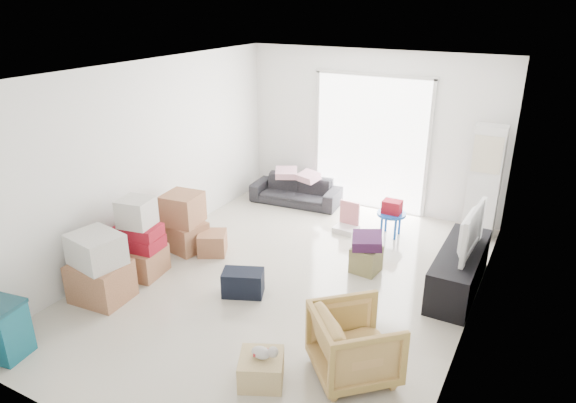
% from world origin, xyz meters
% --- Properties ---
extents(room_shell, '(4.98, 6.48, 3.18)m').
position_xyz_m(room_shell, '(0.00, 0.00, 1.35)').
color(room_shell, beige).
rests_on(room_shell, ground).
extents(sliding_door, '(2.10, 0.04, 2.33)m').
position_xyz_m(sliding_door, '(0.00, 2.98, 1.24)').
color(sliding_door, white).
rests_on(sliding_door, room_shell).
extents(ac_tower, '(0.45, 0.30, 1.75)m').
position_xyz_m(ac_tower, '(1.95, 2.65, 0.88)').
color(ac_tower, silver).
rests_on(ac_tower, room_shell).
extents(tv_console, '(0.49, 1.63, 0.54)m').
position_xyz_m(tv_console, '(2.00, 0.88, 0.27)').
color(tv_console, black).
rests_on(tv_console, room_shell).
extents(television, '(0.62, 1.02, 0.13)m').
position_xyz_m(television, '(2.00, 0.88, 0.61)').
color(television, black).
rests_on(television, tv_console).
extents(sofa, '(1.62, 0.61, 0.62)m').
position_xyz_m(sofa, '(-1.17, 2.50, 0.31)').
color(sofa, '#2A2B30').
rests_on(sofa, room_shell).
extents(pillow_left, '(0.48, 0.44, 0.12)m').
position_xyz_m(pillow_left, '(-1.35, 2.47, 0.68)').
color(pillow_left, '#E4A6BA').
rests_on(pillow_left, sofa).
extents(pillow_right, '(0.45, 0.41, 0.13)m').
position_xyz_m(pillow_right, '(-0.91, 2.47, 0.68)').
color(pillow_right, '#E4A6BA').
rests_on(pillow_right, sofa).
extents(armchair, '(1.04, 1.04, 0.78)m').
position_xyz_m(armchair, '(1.43, -1.25, 0.39)').
color(armchair, tan).
rests_on(armchair, room_shell).
extents(box_stack_a, '(0.70, 0.59, 0.87)m').
position_xyz_m(box_stack_a, '(-1.80, -1.45, 0.42)').
color(box_stack_a, '#AC6F4D').
rests_on(box_stack_a, room_shell).
extents(box_stack_b, '(0.62, 0.60, 1.08)m').
position_xyz_m(box_stack_b, '(-1.80, -0.74, 0.47)').
color(box_stack_b, '#AC6F4D').
rests_on(box_stack_b, room_shell).
extents(box_stack_c, '(0.65, 0.57, 0.86)m').
position_xyz_m(box_stack_c, '(-1.77, 0.11, 0.42)').
color(box_stack_c, '#AC6F4D').
rests_on(box_stack_c, room_shell).
extents(loose_box, '(0.52, 0.52, 0.32)m').
position_xyz_m(loose_box, '(-1.33, 0.19, 0.16)').
color(loose_box, '#AC6F4D').
rests_on(loose_box, room_shell).
extents(duffel_bag, '(0.58, 0.47, 0.32)m').
position_xyz_m(duffel_bag, '(-0.33, -0.54, 0.16)').
color(duffel_bag, black).
rests_on(duffel_bag, room_shell).
extents(ottoman, '(0.38, 0.38, 0.35)m').
position_xyz_m(ottoman, '(0.81, 0.75, 0.18)').
color(ottoman, '#8D8752').
rests_on(ottoman, room_shell).
extents(blanket, '(0.50, 0.50, 0.14)m').
position_xyz_m(blanket, '(0.81, 0.75, 0.42)').
color(blanket, '#411B43').
rests_on(blanket, ottoman).
extents(kids_table, '(0.44, 0.44, 0.58)m').
position_xyz_m(kids_table, '(0.75, 1.99, 0.41)').
color(kids_table, '#134AAF').
rests_on(kids_table, room_shell).
extents(toy_walker, '(0.37, 0.33, 0.47)m').
position_xyz_m(toy_walker, '(0.10, 1.83, 0.13)').
color(toy_walker, silver).
rests_on(toy_walker, room_shell).
extents(wood_crate, '(0.56, 0.56, 0.28)m').
position_xyz_m(wood_crate, '(0.68, -1.77, 0.14)').
color(wood_crate, '#D7B67C').
rests_on(wood_crate, room_shell).
extents(plush_bunny, '(0.27, 0.16, 0.13)m').
position_xyz_m(plush_bunny, '(0.71, -1.76, 0.34)').
color(plush_bunny, '#B2ADA8').
rests_on(plush_bunny, wood_crate).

